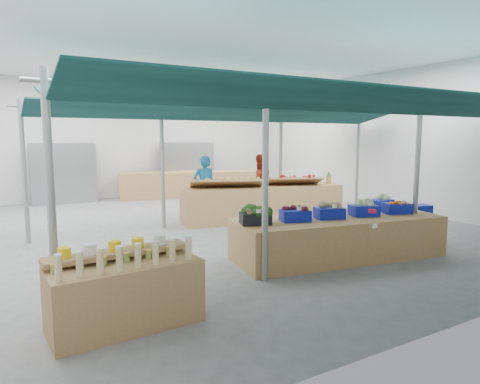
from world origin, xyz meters
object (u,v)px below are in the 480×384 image
Objects in this scene: veg_counter at (339,238)px; vendor_left at (204,187)px; vendor_right at (259,183)px; crate_stack at (419,217)px; bottle_shelf at (124,291)px; fruit_counter at (263,203)px.

veg_counter is 2.25× the size of vendor_left.
vendor_right reaches higher than veg_counter.
veg_counter is 4.89m from vendor_left.
crate_stack is 0.34× the size of vendor_right.
vendor_right is at bearing 43.02° from bottle_shelf.
veg_counter is at bearing -165.59° from crate_stack.
vendor_left is at bearing 53.87° from bottle_shelf.
veg_counter is 3.83m from fruit_counter.
fruit_counter is at bearing 87.60° from veg_counter.
bottle_shelf is 0.45× the size of veg_counter.
veg_counter is 2.25× the size of vendor_right.
vendor_right is (0.60, 1.10, 0.40)m from fruit_counter.
crate_stack is at bearing -36.02° from fruit_counter.
fruit_counter is (4.97, 4.63, 0.04)m from bottle_shelf.
vendor_left and vendor_right have the same top height.
bottle_shelf is 0.41× the size of fruit_counter.
vendor_left is (-0.42, 4.85, 0.48)m from veg_counter.
bottle_shelf is 6.79m from fruit_counter.
veg_counter is at bearing -90.88° from fruit_counter.
fruit_counter is 3.93m from crate_stack.
vendor_right is (1.80, 0.00, 0.00)m from vendor_left.
crate_stack is (7.66, 1.76, -0.12)m from bottle_shelf.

